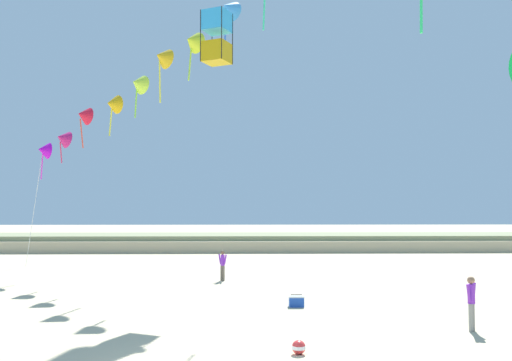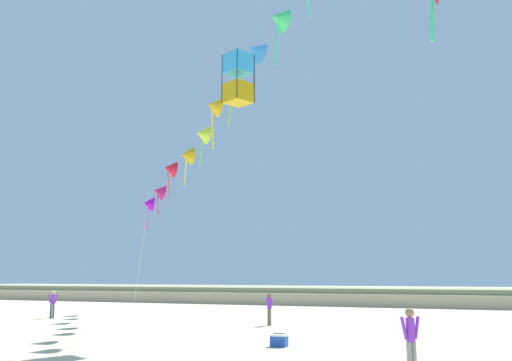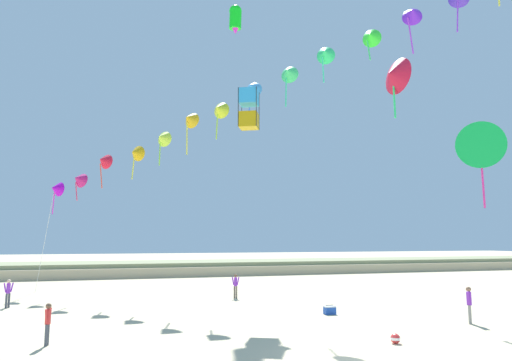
% 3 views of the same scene
% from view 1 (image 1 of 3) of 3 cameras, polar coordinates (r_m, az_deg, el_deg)
% --- Properties ---
extents(dune_ridge, '(120.00, 9.67, 1.41)m').
position_cam_1_polar(dune_ridge, '(51.15, -2.31, -6.45)').
color(dune_ridge, '#BFAE8B').
rests_on(dune_ridge, ground).
extents(person_near_left, '(0.48, 0.46, 1.66)m').
position_cam_1_polar(person_near_left, '(18.18, 21.73, -11.56)').
color(person_near_left, gray).
rests_on(person_near_left, ground).
extents(person_far_right, '(0.49, 0.38, 1.57)m').
position_cam_1_polar(person_far_right, '(28.62, -3.54, -8.70)').
color(person_far_right, '#726656').
rests_on(person_far_right, ground).
extents(kite_banner_string, '(25.12, 20.89, 18.41)m').
position_cam_1_polar(kite_banner_string, '(27.89, -4.55, 15.92)').
color(kite_banner_string, '#B10DCD').
extents(large_kite_mid_trail, '(1.50, 1.50, 2.41)m').
position_cam_1_polar(large_kite_mid_trail, '(25.99, -4.16, 14.80)').
color(large_kite_mid_trail, '#C0990D').
extents(beach_cooler, '(0.58, 0.41, 0.46)m').
position_cam_1_polar(beach_cooler, '(21.27, 4.28, -12.54)').
color(beach_cooler, blue).
rests_on(beach_cooler, ground).
extents(beach_ball, '(0.36, 0.36, 0.36)m').
position_cam_1_polar(beach_ball, '(14.57, 4.52, -17.10)').
color(beach_ball, red).
rests_on(beach_ball, ground).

